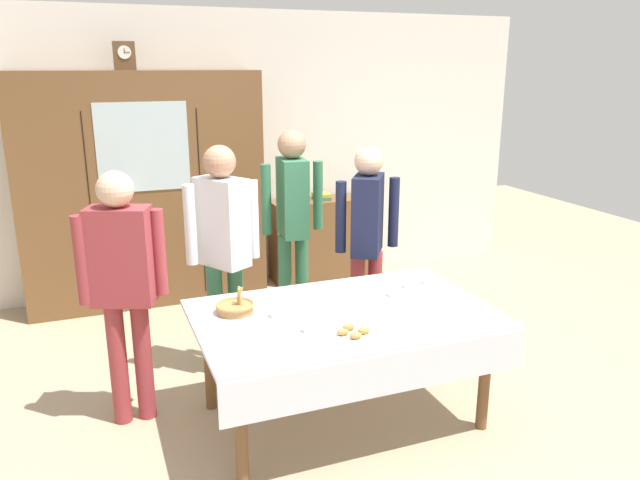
# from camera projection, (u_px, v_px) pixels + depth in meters

# --- Properties ---
(ground_plane) EXTENTS (12.00, 12.00, 0.00)m
(ground_plane) POSITION_uv_depth(u_px,v_px,m) (331.00, 402.00, 4.13)
(ground_plane) COLOR tan
(ground_plane) RESTS_ON ground
(back_wall) EXTENTS (6.40, 0.10, 2.70)m
(back_wall) POSITION_uv_depth(u_px,v_px,m) (232.00, 151.00, 6.13)
(back_wall) COLOR silver
(back_wall) RESTS_ON ground
(dining_table) EXTENTS (1.80, 1.12, 0.73)m
(dining_table) POSITION_uv_depth(u_px,v_px,m) (346.00, 327.00, 3.74)
(dining_table) COLOR brown
(dining_table) RESTS_ON ground
(wall_cabinet) EXTENTS (2.16, 0.46, 2.14)m
(wall_cabinet) POSITION_uv_depth(u_px,v_px,m) (144.00, 191.00, 5.63)
(wall_cabinet) COLOR brown
(wall_cabinet) RESTS_ON ground
(mantel_clock) EXTENTS (0.18, 0.11, 0.24)m
(mantel_clock) POSITION_uv_depth(u_px,v_px,m) (124.00, 56.00, 5.28)
(mantel_clock) COLOR brown
(mantel_clock) RESTS_ON wall_cabinet
(bookshelf_low) EXTENTS (1.08, 0.35, 0.84)m
(bookshelf_low) POSITION_uv_depth(u_px,v_px,m) (322.00, 238.00, 6.47)
(bookshelf_low) COLOR brown
(bookshelf_low) RESTS_ON ground
(book_stack) EXTENTS (0.17, 0.21, 0.06)m
(book_stack) POSITION_uv_depth(u_px,v_px,m) (322.00, 196.00, 6.35)
(book_stack) COLOR #3D754C
(book_stack) RESTS_ON bookshelf_low
(tea_cup_mid_left) EXTENTS (0.13, 0.13, 0.06)m
(tea_cup_mid_left) POSITION_uv_depth(u_px,v_px,m) (429.00, 281.00, 4.20)
(tea_cup_mid_left) COLOR white
(tea_cup_mid_left) RESTS_ON dining_table
(tea_cup_center) EXTENTS (0.13, 0.13, 0.06)m
(tea_cup_center) POSITION_uv_depth(u_px,v_px,m) (410.00, 285.00, 4.13)
(tea_cup_center) COLOR white
(tea_cup_center) RESTS_ON dining_table
(tea_cup_near_left) EXTENTS (0.13, 0.13, 0.06)m
(tea_cup_near_left) POSITION_uv_depth(u_px,v_px,m) (277.00, 314.00, 3.65)
(tea_cup_near_left) COLOR silver
(tea_cup_near_left) RESTS_ON dining_table
(tea_cup_far_right) EXTENTS (0.13, 0.13, 0.06)m
(tea_cup_far_right) POSITION_uv_depth(u_px,v_px,m) (395.00, 293.00, 3.97)
(tea_cup_far_right) COLOR white
(tea_cup_far_right) RESTS_ON dining_table
(tea_cup_near_right) EXTENTS (0.13, 0.13, 0.06)m
(tea_cup_near_right) POSITION_uv_depth(u_px,v_px,m) (310.00, 328.00, 3.45)
(tea_cup_near_right) COLOR white
(tea_cup_near_right) RESTS_ON dining_table
(bread_basket) EXTENTS (0.24, 0.24, 0.16)m
(bread_basket) POSITION_uv_depth(u_px,v_px,m) (235.00, 307.00, 3.73)
(bread_basket) COLOR #9E7542
(bread_basket) RESTS_ON dining_table
(pastry_plate) EXTENTS (0.28, 0.28, 0.05)m
(pastry_plate) POSITION_uv_depth(u_px,v_px,m) (353.00, 334.00, 3.41)
(pastry_plate) COLOR white
(pastry_plate) RESTS_ON dining_table
(spoon_center) EXTENTS (0.12, 0.02, 0.01)m
(spoon_center) POSITION_uv_depth(u_px,v_px,m) (402.00, 328.00, 3.51)
(spoon_center) COLOR silver
(spoon_center) RESTS_ON dining_table
(spoon_mid_right) EXTENTS (0.12, 0.02, 0.01)m
(spoon_mid_right) POSITION_uv_depth(u_px,v_px,m) (314.00, 308.00, 3.80)
(spoon_mid_right) COLOR silver
(spoon_mid_right) RESTS_ON dining_table
(spoon_front_edge) EXTENTS (0.12, 0.02, 0.01)m
(spoon_front_edge) POSITION_uv_depth(u_px,v_px,m) (397.00, 281.00, 4.28)
(spoon_front_edge) COLOR silver
(spoon_front_edge) RESTS_ON dining_table
(person_near_right_end) EXTENTS (0.52, 0.41, 1.61)m
(person_near_right_end) POSITION_uv_depth(u_px,v_px,m) (367.00, 230.00, 4.65)
(person_near_right_end) COLOR #933338
(person_near_right_end) RESTS_ON ground
(person_by_cabinet) EXTENTS (0.52, 0.41, 1.67)m
(person_by_cabinet) POSITION_uv_depth(u_px,v_px,m) (223.00, 238.00, 4.28)
(person_by_cabinet) COLOR #33704C
(person_by_cabinet) RESTS_ON ground
(person_behind_table_right) EXTENTS (0.52, 0.31, 1.60)m
(person_behind_table_right) POSITION_uv_depth(u_px,v_px,m) (123.00, 275.00, 3.67)
(person_behind_table_right) COLOR #933338
(person_behind_table_right) RESTS_ON ground
(person_beside_shelf) EXTENTS (0.52, 0.38, 1.69)m
(person_beside_shelf) POSITION_uv_depth(u_px,v_px,m) (293.00, 212.00, 4.98)
(person_beside_shelf) COLOR #33704C
(person_beside_shelf) RESTS_ON ground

